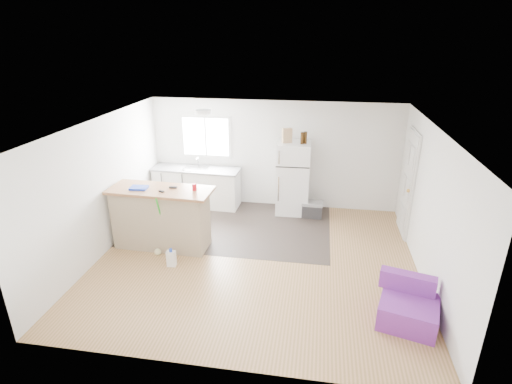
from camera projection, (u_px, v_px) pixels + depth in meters
room at (256, 197)px, 6.61m from camera, size 5.51×5.01×2.41m
vinyl_zone at (231, 225)px, 8.31m from camera, size 4.05×2.50×0.00m
window at (206, 137)px, 8.99m from camera, size 1.18×0.06×0.98m
interior_door at (408, 184)px, 7.69m from camera, size 0.11×0.92×2.10m
ceiling_fixture at (203, 112)px, 7.46m from camera, size 0.30×0.30×0.07m
kitchen_cabinets at (197, 186)px, 9.15m from camera, size 2.01×0.70×1.16m
peninsula at (161, 217)px, 7.32m from camera, size 1.88×0.78×1.14m
refrigerator at (293, 178)px, 8.67m from camera, size 0.72×0.68×1.59m
cooler at (312, 209)px, 8.64m from camera, size 0.46×0.32×0.34m
purple_seat at (408, 307)px, 5.48m from camera, size 0.91×0.89×0.62m
cleaner_jug at (171, 258)px, 6.82m from camera, size 0.16×0.12×0.33m
mop at (159, 242)px, 7.16m from camera, size 0.21×0.32×1.13m
red_cup at (194, 187)px, 7.03m from camera, size 0.10×0.10×0.12m
blue_tray at (139, 188)px, 7.11m from camera, size 0.32×0.25×0.04m
tool_a at (173, 187)px, 7.14m from camera, size 0.14×0.06×0.03m
tool_b at (161, 191)px, 6.97m from camera, size 0.11×0.08×0.03m
cardboard_box at (287, 136)px, 8.30m from camera, size 0.22×0.17×0.30m
bottle_left at (302, 138)px, 8.21m from camera, size 0.08×0.08×0.25m
bottle_right at (305, 138)px, 8.24m from camera, size 0.09×0.09×0.25m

